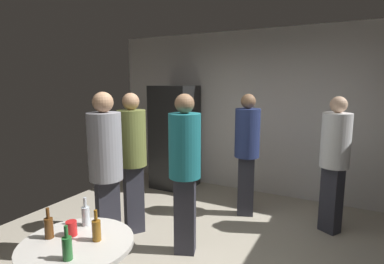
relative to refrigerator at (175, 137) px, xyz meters
name	(u,v)px	position (x,y,z in m)	size (l,w,h in m)	color
wall_back	(259,113)	(1.37, 0.43, 0.45)	(5.32, 0.06, 2.70)	silver
refrigerator	(175,137)	(0.00, 0.00, 0.00)	(0.70, 0.68, 1.80)	black
foreground_table	(78,256)	(1.08, -3.16, -0.27)	(0.80, 0.80, 0.73)	beige
beer_bottle_amber	(96,229)	(1.19, -3.07, -0.08)	(0.06, 0.06, 0.23)	#8C5919
beer_bottle_brown	(49,227)	(0.86, -3.21, -0.08)	(0.06, 0.06, 0.23)	#593314
beer_bottle_green	(67,247)	(1.20, -3.34, -0.08)	(0.06, 0.06, 0.23)	#26662D
beer_bottle_clear	(86,215)	(0.94, -2.93, -0.08)	(0.06, 0.06, 0.23)	silver
plastic_cup_red	(71,228)	(0.97, -3.10, -0.11)	(0.08, 0.08, 0.11)	red
person_in_olive_shirt	(132,152)	(0.42, -1.70, 0.12)	(0.47, 0.47, 1.74)	#2D2D38
person_in_white_shirt	(335,154)	(2.60, -0.56, 0.09)	(0.47, 0.47, 1.70)	#2D2D38
person_in_navy_shirt	(247,145)	(1.50, -0.57, 0.10)	(0.42, 0.42, 1.71)	#2D2D38
person_in_gray_shirt	(106,163)	(0.55, -2.29, 0.14)	(0.47, 0.47, 1.77)	#2D2D38
person_in_teal_shirt	(185,162)	(1.22, -1.83, 0.12)	(0.44, 0.44, 1.74)	#2D2D38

